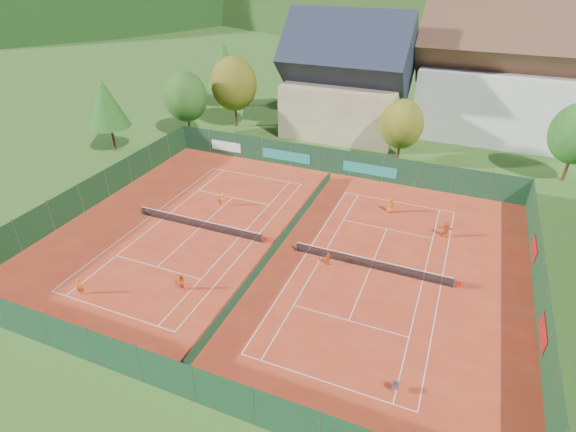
# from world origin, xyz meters

# --- Properties ---
(ground) EXTENTS (600.00, 600.00, 0.00)m
(ground) POSITION_xyz_m (0.00, 0.00, -0.02)
(ground) COLOR #2C551A
(ground) RESTS_ON ground
(clay_pad) EXTENTS (40.00, 32.00, 0.01)m
(clay_pad) POSITION_xyz_m (0.00, 0.00, 0.01)
(clay_pad) COLOR #B9341B
(clay_pad) RESTS_ON ground
(court_markings_left) EXTENTS (11.03, 23.83, 0.00)m
(court_markings_left) POSITION_xyz_m (-8.00, 0.00, 0.01)
(court_markings_left) COLOR white
(court_markings_left) RESTS_ON ground
(court_markings_right) EXTENTS (11.03, 23.83, 0.00)m
(court_markings_right) POSITION_xyz_m (8.00, 0.00, 0.01)
(court_markings_right) COLOR white
(court_markings_right) RESTS_ON ground
(tennis_net_left) EXTENTS (13.30, 0.10, 1.02)m
(tennis_net_left) POSITION_xyz_m (-7.85, 0.00, 0.51)
(tennis_net_left) COLOR #59595B
(tennis_net_left) RESTS_ON ground
(tennis_net_right) EXTENTS (13.30, 0.10, 1.02)m
(tennis_net_right) POSITION_xyz_m (8.15, 0.00, 0.51)
(tennis_net_right) COLOR #59595B
(tennis_net_right) RESTS_ON ground
(court_divider) EXTENTS (0.03, 28.80, 1.00)m
(court_divider) POSITION_xyz_m (0.00, 0.00, 0.50)
(court_divider) COLOR #153C22
(court_divider) RESTS_ON ground
(fence_north) EXTENTS (40.00, 0.10, 3.00)m
(fence_north) POSITION_xyz_m (-0.46, 15.99, 1.47)
(fence_north) COLOR #13351F
(fence_north) RESTS_ON ground
(fence_south) EXTENTS (40.00, 0.04, 3.00)m
(fence_south) POSITION_xyz_m (0.00, -16.00, 1.50)
(fence_south) COLOR #14381F
(fence_south) RESTS_ON ground
(fence_west) EXTENTS (0.04, 32.00, 3.00)m
(fence_west) POSITION_xyz_m (-20.00, 0.00, 1.50)
(fence_west) COLOR #133519
(fence_west) RESTS_ON ground
(fence_east) EXTENTS (0.09, 32.00, 3.00)m
(fence_east) POSITION_xyz_m (20.00, 0.05, 1.48)
(fence_east) COLOR #14371B
(fence_east) RESTS_ON ground
(chalet) EXTENTS (16.20, 12.00, 16.00)m
(chalet) POSITION_xyz_m (-3.00, 30.00, 6.62)
(chalet) COLOR beige
(chalet) RESTS_ON ground
(hotel_block_a) EXTENTS (21.60, 11.00, 17.25)m
(hotel_block_a) POSITION_xyz_m (16.00, 36.00, 7.38)
(hotel_block_a) COLOR silver
(hotel_block_a) RESTS_ON ground
(tree_west_front) EXTENTS (5.72, 5.72, 8.69)m
(tree_west_front) POSITION_xyz_m (-22.00, 20.00, 5.39)
(tree_west_front) COLOR #4B301B
(tree_west_front) RESTS_ON ground
(tree_west_mid) EXTENTS (6.44, 6.44, 9.78)m
(tree_west_mid) POSITION_xyz_m (-18.00, 26.00, 6.07)
(tree_west_mid) COLOR #453018
(tree_west_mid) RESTS_ON ground
(tree_west_back) EXTENTS (5.60, 5.60, 10.00)m
(tree_west_back) POSITION_xyz_m (-24.00, 34.00, 6.74)
(tree_west_back) COLOR #4B2B1A
(tree_west_back) RESTS_ON ground
(tree_center) EXTENTS (5.01, 5.01, 7.60)m
(tree_center) POSITION_xyz_m (6.00, 22.00, 4.72)
(tree_center) COLOR #4A311A
(tree_center) RESTS_ON ground
(tree_west_side) EXTENTS (5.04, 5.04, 9.00)m
(tree_west_side) POSITION_xyz_m (-28.00, 12.00, 6.06)
(tree_west_side) COLOR #4E2C1B
(tree_west_side) RESTS_ON ground
(mountain_backdrop) EXTENTS (820.00, 530.00, 242.00)m
(mountain_backdrop) POSITION_xyz_m (28.54, 233.48, -39.64)
(mountain_backdrop) COLOR black
(mountain_backdrop) RESTS_ON ground
(ball_hopper) EXTENTS (0.34, 0.34, 0.80)m
(ball_hopper) POSITION_xyz_m (12.04, -11.01, 0.56)
(ball_hopper) COLOR slate
(ball_hopper) RESTS_ON ground
(loose_ball_0) EXTENTS (0.07, 0.07, 0.07)m
(loose_ball_0) POSITION_xyz_m (-11.22, -3.78, 0.03)
(loose_ball_0) COLOR #CCD833
(loose_ball_0) RESTS_ON ground
(loose_ball_1) EXTENTS (0.07, 0.07, 0.07)m
(loose_ball_1) POSITION_xyz_m (3.70, -7.29, 0.03)
(loose_ball_1) COLOR #CCD833
(loose_ball_1) RESTS_ON ground
(loose_ball_2) EXTENTS (0.07, 0.07, 0.07)m
(loose_ball_2) POSITION_xyz_m (1.03, 6.71, 0.03)
(loose_ball_2) COLOR #CCD833
(loose_ball_2) RESTS_ON ground
(loose_ball_3) EXTENTS (0.07, 0.07, 0.07)m
(loose_ball_3) POSITION_xyz_m (-1.58, 8.03, 0.03)
(loose_ball_3) COLOR #CCD833
(loose_ball_3) RESTS_ON ground
(loose_ball_4) EXTENTS (0.07, 0.07, 0.07)m
(loose_ball_4) POSITION_xyz_m (12.71, -0.76, 0.03)
(loose_ball_4) COLOR #CCD833
(loose_ball_4) RESTS_ON ground
(player_left_near) EXTENTS (0.61, 0.58, 1.41)m
(player_left_near) POSITION_xyz_m (-11.19, -11.23, 0.70)
(player_left_near) COLOR orange
(player_left_near) RESTS_ON ground
(player_left_mid) EXTENTS (0.75, 0.63, 1.38)m
(player_left_mid) POSITION_xyz_m (-4.50, -8.02, 0.69)
(player_left_mid) COLOR #FD5F16
(player_left_mid) RESTS_ON ground
(player_left_far) EXTENTS (1.01, 0.79, 1.36)m
(player_left_far) POSITION_xyz_m (-8.04, 4.59, 0.68)
(player_left_far) COLOR orange
(player_left_far) RESTS_ON ground
(player_right_near) EXTENTS (0.76, 0.60, 1.21)m
(player_right_near) POSITION_xyz_m (4.66, -0.82, 0.60)
(player_right_near) COLOR orange
(player_right_near) RESTS_ON ground
(player_right_far_a) EXTENTS (0.88, 0.70, 1.57)m
(player_right_far_a) POSITION_xyz_m (7.62, 9.56, 0.79)
(player_right_far_a) COLOR #D95913
(player_right_far_a) RESTS_ON ground
(player_right_far_b) EXTENTS (1.44, 0.55, 1.53)m
(player_right_far_b) POSITION_xyz_m (13.02, 7.10, 0.76)
(player_right_far_b) COLOR #F05D15
(player_right_far_b) RESTS_ON ground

